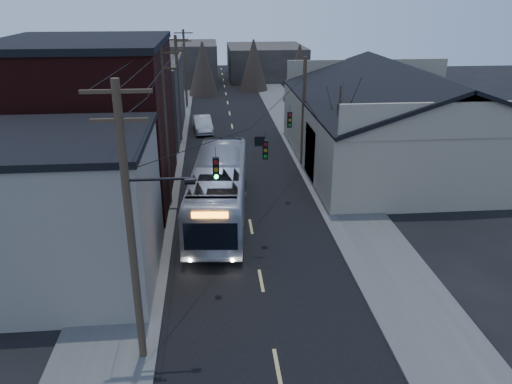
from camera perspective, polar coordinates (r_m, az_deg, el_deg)
road_surface at (r=44.55m, az=-2.27°, el=4.99°), size 9.00×110.00×0.02m
sidewalk_left at (r=44.70m, az=-10.65°, el=4.75°), size 4.00×110.00×0.12m
sidewalk_right at (r=45.31m, az=5.99°, el=5.24°), size 4.00×110.00×0.12m
building_clapboard at (r=24.53m, az=-21.06°, el=-2.26°), size 8.00×8.00×7.00m
building_brick at (r=34.45m, az=-18.45°, el=7.45°), size 10.00×12.00×10.00m
building_left_far at (r=50.04m, az=-13.83°, el=10.38°), size 9.00×14.00×7.00m
warehouse at (r=41.79m, az=16.29°, el=6.81°), size 16.16×20.60×7.73m
building_far_left at (r=78.32m, az=-8.28°, el=14.34°), size 10.00×12.00×6.00m
building_far_right at (r=83.74m, az=1.10°, el=14.68°), size 12.00×14.00×5.00m
bare_tree at (r=34.97m, az=9.31°, el=6.11°), size 0.40×0.40×7.20m
utility_lines at (r=37.60m, az=-6.70°, el=9.48°), size 11.24×45.28×10.50m
bus at (r=30.31m, az=-4.24°, el=0.32°), size 4.18×13.28×3.64m
parked_car at (r=50.17m, az=-6.12°, el=7.73°), size 2.18×4.94×1.58m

